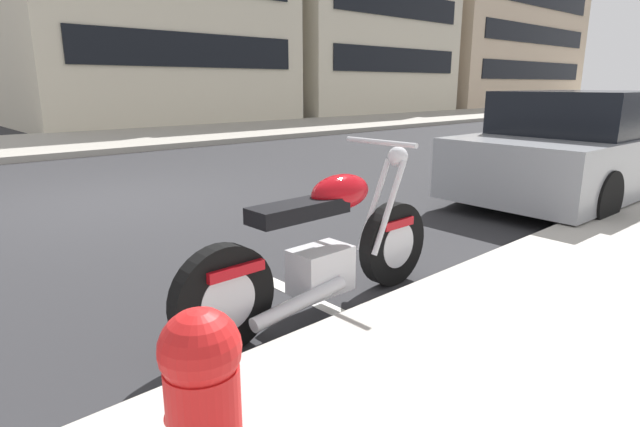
% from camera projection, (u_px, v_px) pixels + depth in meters
% --- Properties ---
extents(ground_plane, '(260.00, 260.00, 0.00)m').
position_uv_depth(ground_plane, '(102.00, 203.00, 6.57)').
color(ground_plane, '#28282B').
extents(sidewalk_far_curb, '(120.00, 5.00, 0.14)m').
position_uv_depth(sidewalk_far_curb, '(356.00, 122.00, 19.39)').
color(sidewalk_far_curb, gray).
rests_on(sidewalk_far_curb, ground).
extents(parking_stall_stripe, '(0.12, 2.20, 0.01)m').
position_uv_depth(parking_stall_stripe, '(293.00, 291.00, 3.75)').
color(parking_stall_stripe, silver).
rests_on(parking_stall_stripe, ground).
extents(parked_motorcycle, '(2.13, 0.62, 1.12)m').
position_uv_depth(parked_motorcycle, '(324.00, 251.00, 3.32)').
color(parked_motorcycle, black).
rests_on(parked_motorcycle, ground).
extents(parked_car_far_down_curb, '(4.45, 1.89, 1.40)m').
position_uv_depth(parked_car_far_down_curb, '(585.00, 148.00, 6.77)').
color(parked_car_far_down_curb, gray).
rests_on(parked_car_far_down_curb, ground).
extents(fire_hydrant, '(0.24, 0.36, 0.74)m').
position_uv_depth(fire_hydrant, '(204.00, 418.00, 1.50)').
color(fire_hydrant, red).
rests_on(fire_hydrant, sidewalk_near_curb).
extents(townhouse_corner_block, '(15.29, 9.67, 10.63)m').
position_uv_depth(townhouse_corner_block, '(473.00, 28.00, 35.56)').
color(townhouse_corner_block, beige).
rests_on(townhouse_corner_block, ground).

